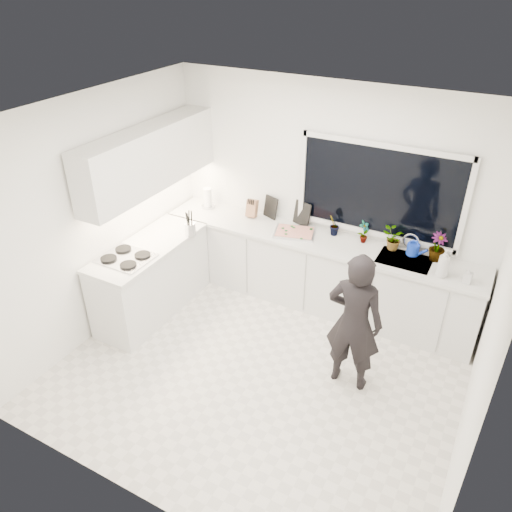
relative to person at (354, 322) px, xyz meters
The scene contains 25 objects.
floor 1.21m from the person, 159.87° to the right, with size 4.00×3.50×0.02m, color beige.
wall_back 1.78m from the person, 121.06° to the left, with size 4.00×0.02×2.70m, color white.
wall_left 2.95m from the person, behind, with size 0.02×3.50×2.70m, color white.
wall_right 1.32m from the person, 15.58° to the right, with size 0.02×3.50×2.70m, color white.
ceiling 2.16m from the person, 159.87° to the right, with size 4.00×3.50×0.02m, color white.
window 1.63m from the person, 100.80° to the left, with size 1.80×0.02×1.00m, color black.
base_cabinets_back 1.46m from the person, 127.50° to the left, with size 3.92×0.58×0.88m, color white.
base_cabinets_left 2.56m from the person, behind, with size 0.58×1.60×0.88m, color white.
countertop_back 1.43m from the person, 127.74° to the left, with size 3.94×0.62×0.04m, color silver.
countertop_left 2.54m from the person, behind, with size 0.62×1.60×0.04m, color silver.
upper_cabinets 2.90m from the person, behind, with size 0.34×2.10×0.70m, color white.
sink 1.15m from the person, 80.88° to the left, with size 0.58×0.42×0.14m, color silver.
faucet 1.37m from the person, 82.23° to the left, with size 0.03×0.03×0.22m, color silver.
stovetop 2.58m from the person, behind, with size 0.56×0.48×0.03m, color black.
person is the anchor object (origin of this frame).
pizza_tray 1.60m from the person, 136.06° to the left, with size 0.48×0.36×0.03m, color silver.
pizza 1.60m from the person, 136.06° to the left, with size 0.44×0.31×0.01m, color red.
watering_can 1.33m from the person, 80.04° to the left, with size 0.14×0.14×0.13m, color #1539C9.
paper_towel_roll 2.78m from the person, 153.54° to the left, with size 0.11×0.11×0.26m, color white.
knife_block 2.24m from the person, 145.14° to the left, with size 0.13×0.10×0.22m, color #895E40.
utensil_crock 2.30m from the person, 167.86° to the left, with size 0.13×0.13×0.16m, color #ADADB1.
picture_frame_large 2.13m from the person, 139.54° to the left, with size 0.22×0.02×0.28m, color black.
picture_frame_small 1.83m from the person, 130.49° to the left, with size 0.25×0.02×0.30m, color black.
herb_plants 1.33m from the person, 89.22° to the left, with size 1.39×0.26×0.32m.
soap_bottles 1.22m from the person, 56.64° to the left, with size 0.37×0.14×0.33m.
Camera 1 is at (1.84, -3.49, 3.80)m, focal length 35.00 mm.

